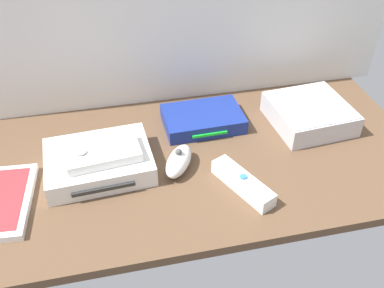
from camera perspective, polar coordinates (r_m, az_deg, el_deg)
The scene contains 7 objects.
ground_plane at distance 92.69cm, azimuth 0.00°, elevation -2.42°, with size 100.00×48.00×2.00cm, color brown.
game_console at distance 89.92cm, azimuth -12.16°, elevation -2.31°, with size 21.94×17.48×4.40cm.
mini_computer at distance 104.44cm, azimuth 15.21°, elevation 3.90°, with size 18.32×18.32×5.30cm.
network_router at distance 100.69cm, azimuth 1.44°, elevation 3.33°, with size 18.27×12.70×3.40cm.
remote_wand at distance 84.90cm, azimuth 6.69°, elevation -5.12°, with size 9.51×14.94×3.40cm.
remote_nunchuk at distance 88.41cm, azimuth -1.76°, elevation -2.24°, with size 8.77×10.87×5.10cm.
remote_classic_pad at distance 86.81cm, azimuth -11.70°, elevation -1.18°, with size 15.18×9.52×2.40cm.
Camera 1 is at (-15.09, -68.27, 59.84)cm, focal length 40.49 mm.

